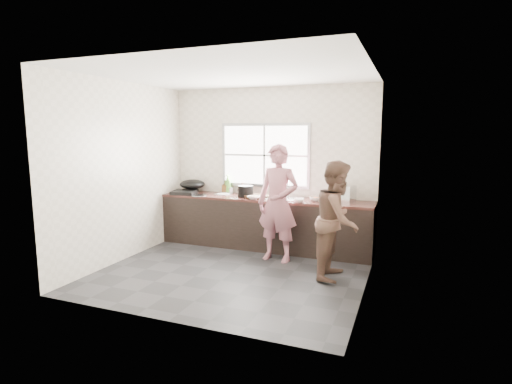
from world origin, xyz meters
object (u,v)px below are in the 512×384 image
at_px(woman, 278,207).
at_px(bowl_crabs, 316,199).
at_px(plate_food, 223,194).
at_px(wok, 192,184).
at_px(pot_lid_left, 199,195).
at_px(pot_lid_right, 221,194).
at_px(bowl_mince, 254,198).
at_px(bottle_brown_tall, 225,188).
at_px(black_pot, 246,191).
at_px(person_side, 337,220).
at_px(bottle_brown_short, 242,189).
at_px(bottle_green, 228,184).
at_px(cutting_board, 257,196).
at_px(bowl_held, 299,200).
at_px(glass_jar, 231,190).
at_px(burner, 184,192).
at_px(dish_rack, 343,194).

bearing_deg(woman, bowl_crabs, 56.10).
relative_size(woman, plate_food, 7.54).
distance_m(wok, pot_lid_left, 0.46).
distance_m(wok, pot_lid_right, 0.63).
height_order(bowl_mince, pot_lid_left, bowl_mince).
bearing_deg(bottle_brown_tall, black_pot, -24.05).
xyz_separation_m(person_side, bottle_brown_short, (-1.89, 1.19, 0.17)).
height_order(woman, bottle_green, woman).
relative_size(cutting_board, pot_lid_right, 1.69).
relative_size(bowl_held, glass_jar, 2.10).
distance_m(bowl_mince, burner, 1.37).
bearing_deg(burner, woman, -12.97).
bearing_deg(bottle_brown_tall, bowl_held, -15.65).
xyz_separation_m(bowl_crabs, bottle_green, (-1.67, 0.25, 0.14)).
height_order(person_side, burner, person_side).
xyz_separation_m(woman, person_side, (0.96, -0.41, -0.04)).
xyz_separation_m(bowl_crabs, glass_jar, (-1.61, 0.25, 0.02)).
distance_m(glass_jar, burner, 0.83).
bearing_deg(woman, bottle_green, 153.89).
xyz_separation_m(bowl_mince, dish_rack, (1.39, 0.29, 0.10)).
height_order(bowl_held, burner, bowl_held).
bearing_deg(bowl_crabs, wok, 177.14).
relative_size(bowl_crabs, bottle_brown_tall, 0.89).
bearing_deg(bowl_mince, person_side, -26.64).
height_order(person_side, dish_rack, person_side).
xyz_separation_m(bottle_brown_short, wok, (-0.93, -0.13, 0.05)).
bearing_deg(burner, bowl_held, -2.52).
height_order(woman, bottle_brown_short, woman).
relative_size(bottle_brown_tall, wok, 0.44).
bearing_deg(bowl_held, cutting_board, 167.06).
height_order(person_side, bottle_brown_short, person_side).
bearing_deg(plate_food, bottle_green, 89.29).
height_order(woman, bowl_held, woman).
distance_m(bowl_held, pot_lid_left, 1.78).
distance_m(bottle_brown_short, dish_rack, 1.80).
relative_size(bowl_mince, bowl_crabs, 1.16).
height_order(cutting_board, bottle_brown_short, bottle_brown_short).
bearing_deg(burner, bowl_mince, -3.91).
xyz_separation_m(bottle_brown_tall, dish_rack, (2.12, -0.13, 0.03)).
xyz_separation_m(burner, pot_lid_right, (0.65, 0.15, -0.02)).
distance_m(bowl_crabs, wok, 2.32).
bearing_deg(plate_food, bowl_mince, -20.95).
bearing_deg(pot_lid_right, cutting_board, -5.22).
distance_m(bowl_held, glass_jar, 1.44).
xyz_separation_m(bowl_mince, bowl_held, (0.76, 0.00, 0.01)).
bearing_deg(black_pot, bowl_mince, -40.45).
bearing_deg(bottle_green, wok, -168.59).
height_order(bowl_mince, dish_rack, dish_rack).
xyz_separation_m(bowl_mince, glass_jar, (-0.62, 0.44, 0.03)).
distance_m(dish_rack, pot_lid_left, 2.43).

